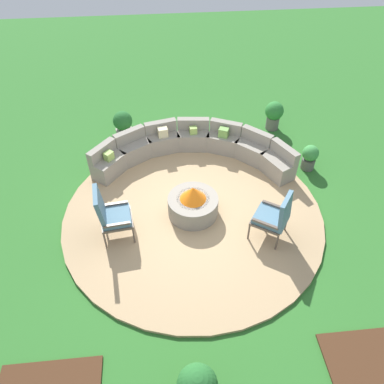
# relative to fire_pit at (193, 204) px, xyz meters

# --- Properties ---
(ground_plane) EXTENTS (24.00, 24.00, 0.00)m
(ground_plane) POSITION_rel_fire_pit_xyz_m (0.00, 0.00, -0.32)
(ground_plane) COLOR #2D6B28
(patio_circle) EXTENTS (5.21, 5.21, 0.06)m
(patio_circle) POSITION_rel_fire_pit_xyz_m (0.00, 0.00, -0.29)
(patio_circle) COLOR tan
(patio_circle) RESTS_ON ground_plane
(mulch_bed_right) EXTENTS (1.44, 1.27, 0.04)m
(mulch_bed_right) POSITION_rel_fire_pit_xyz_m (2.34, -3.37, -0.30)
(mulch_bed_right) COLOR #472B19
(mulch_bed_right) RESTS_ON ground_plane
(fire_pit) EXTENTS (1.00, 1.00, 0.69)m
(fire_pit) POSITION_rel_fire_pit_xyz_m (0.00, 0.00, 0.00)
(fire_pit) COLOR gray
(fire_pit) RESTS_ON patio_circle
(curved_stone_bench) EXTENTS (4.49, 1.91, 0.72)m
(curved_stone_bench) POSITION_rel_fire_pit_xyz_m (0.18, 1.78, 0.03)
(curved_stone_bench) COLOR gray
(curved_stone_bench) RESTS_ON patio_circle
(lounge_chair_front_left) EXTENTS (0.66, 0.65, 1.12)m
(lounge_chair_front_left) POSITION_rel_fire_pit_xyz_m (-1.55, -0.41, 0.31)
(lounge_chair_front_left) COLOR brown
(lounge_chair_front_left) RESTS_ON patio_circle
(lounge_chair_front_right) EXTENTS (0.81, 0.82, 1.05)m
(lounge_chair_front_right) POSITION_rel_fire_pit_xyz_m (1.42, -0.74, 0.28)
(lounge_chair_front_right) COLOR brown
(lounge_chair_front_right) RESTS_ON patio_circle
(potted_plant_0) EXTENTS (0.47, 0.47, 0.76)m
(potted_plant_0) POSITION_rel_fire_pit_xyz_m (2.38, 2.91, 0.11)
(potted_plant_0) COLOR #605B56
(potted_plant_0) RESTS_ON ground_plane
(potted_plant_2) EXTENTS (0.48, 0.48, 0.69)m
(potted_plant_2) POSITION_rel_fire_pit_xyz_m (-1.46, 2.94, 0.05)
(potted_plant_2) COLOR #A89E8E
(potted_plant_2) RESTS_ON ground_plane
(potted_plant_3) EXTENTS (0.37, 0.37, 0.61)m
(potted_plant_3) POSITION_rel_fire_pit_xyz_m (2.79, 1.22, 0.01)
(potted_plant_3) COLOR #605B56
(potted_plant_3) RESTS_ON ground_plane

